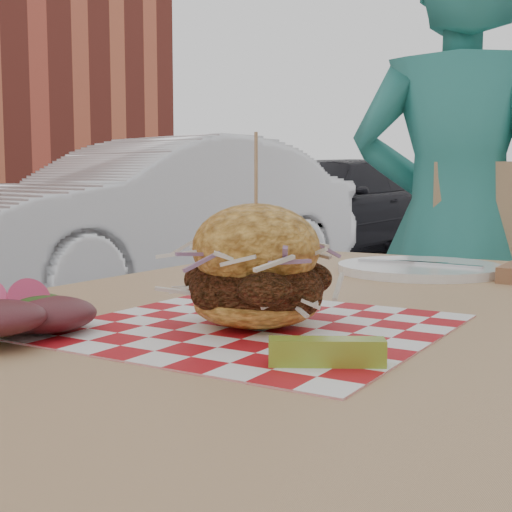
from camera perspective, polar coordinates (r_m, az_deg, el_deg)
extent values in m
imported|color=teal|center=(1.98, 15.62, 1.98)|extent=(0.63, 0.48, 1.54)
imported|color=white|center=(5.77, -8.06, 3.26)|extent=(1.97, 3.98, 1.25)
imported|color=black|center=(8.37, 5.41, 3.81)|extent=(2.04, 4.13, 1.15)
cube|color=tan|center=(0.90, 5.90, -5.03)|extent=(0.80, 1.20, 0.04)
cylinder|color=#333338|center=(1.61, 2.99, -13.79)|extent=(0.05, 0.05, 0.71)
cube|color=tan|center=(1.82, 18.54, -8.66)|extent=(0.54, 0.54, 0.04)
cube|color=tan|center=(1.97, 18.11, -0.13)|extent=(0.41, 0.18, 0.50)
cylinder|color=#333338|center=(1.71, 12.71, -17.76)|extent=(0.03, 0.03, 0.43)
cylinder|color=#333338|center=(2.05, 12.55, -13.71)|extent=(0.03, 0.03, 0.43)
cube|color=#B61219|center=(0.74, 0.00, -5.69)|extent=(0.36, 0.36, 0.00)
ellipsoid|color=gold|center=(0.74, 0.00, -3.89)|extent=(0.13, 0.13, 0.05)
ellipsoid|color=brown|center=(0.74, 0.00, -2.54)|extent=(0.14, 0.13, 0.07)
ellipsoid|color=gold|center=(0.73, 0.00, 0.63)|extent=(0.13, 0.13, 0.09)
cylinder|color=tan|center=(0.73, 0.00, 5.98)|extent=(0.00, 0.00, 0.10)
cube|color=#9BA530|center=(0.59, 5.69, -7.64)|extent=(0.09, 0.07, 0.02)
ellipsoid|color=#3F1419|center=(0.72, -18.15, -5.26)|extent=(0.08, 0.08, 0.03)
ellipsoid|color=#174513|center=(0.76, -17.92, -4.68)|extent=(0.08, 0.08, 0.03)
cylinder|color=#E13E6E|center=(0.74, -17.68, -3.36)|extent=(0.05, 0.05, 0.04)
cylinder|color=white|center=(1.21, 12.96, -0.97)|extent=(0.27, 0.27, 0.01)
cube|color=silver|center=(1.22, 11.64, -0.47)|extent=(0.15, 0.03, 0.00)
cube|color=silver|center=(1.20, 14.33, -0.63)|extent=(0.15, 0.03, 0.00)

